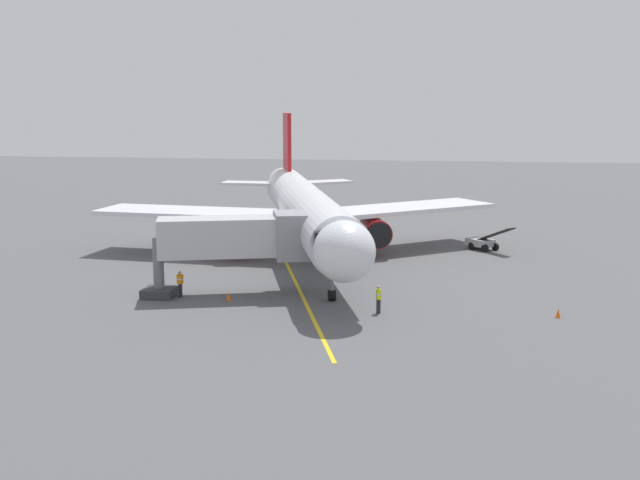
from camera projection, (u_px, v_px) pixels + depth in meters
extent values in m
plane|color=#565659|center=(300.00, 257.00, 65.09)|extent=(220.00, 220.00, 0.00)
cube|color=yellow|center=(292.00, 275.00, 58.08)|extent=(11.82, 38.35, 0.01)
cylinder|color=silver|center=(306.00, 209.00, 63.21)|extent=(13.49, 33.64, 3.80)
ellipsoid|color=silver|center=(344.00, 251.00, 45.45)|extent=(4.61, 4.87, 3.61)
cone|color=silver|center=(285.00, 186.00, 81.26)|extent=(4.14, 3.86, 3.42)
cube|color=black|center=(340.00, 238.00, 46.73)|extent=(3.56, 2.47, 0.90)
cube|color=silver|center=(399.00, 209.00, 68.10)|extent=(16.54, 14.74, 0.36)
cylinder|color=red|center=(375.00, 232.00, 65.33)|extent=(3.19, 3.92, 2.30)
cylinder|color=black|center=(379.00, 235.00, 63.63)|extent=(2.07, 0.80, 2.10)
cube|color=silver|center=(199.00, 212.00, 65.79)|extent=(17.45, 6.71, 0.36)
cylinder|color=red|center=(233.00, 235.00, 63.76)|extent=(3.19, 3.92, 2.30)
cylinder|color=black|center=(234.00, 239.00, 62.06)|extent=(2.07, 0.80, 2.10)
cube|color=red|center=(287.00, 150.00, 77.68)|extent=(1.74, 4.70, 7.20)
cube|color=silver|center=(320.00, 182.00, 78.37)|extent=(6.62, 5.63, 0.24)
cube|color=silver|center=(255.00, 183.00, 77.51)|extent=(6.45, 2.53, 0.24)
cylinder|color=slate|center=(332.00, 274.00, 50.45)|extent=(0.24, 0.24, 2.77)
cylinder|color=black|center=(332.00, 295.00, 50.68)|extent=(0.63, 0.80, 0.70)
cylinder|color=slate|center=(333.00, 230.00, 66.86)|extent=(0.24, 0.24, 2.77)
cylinder|color=black|center=(333.00, 246.00, 67.10)|extent=(0.75, 1.18, 1.10)
cylinder|color=slate|center=(271.00, 231.00, 66.16)|extent=(0.24, 0.24, 2.77)
cylinder|color=black|center=(271.00, 247.00, 66.40)|extent=(0.75, 1.18, 1.10)
cube|color=#B7B7BC|center=(228.00, 237.00, 51.63)|extent=(9.37, 5.10, 2.50)
cube|color=gray|center=(296.00, 235.00, 52.24)|extent=(3.61, 3.87, 3.00)
cylinder|color=slate|center=(159.00, 268.00, 51.36)|extent=(0.70, 0.70, 3.90)
cube|color=#333338|center=(159.00, 293.00, 51.64)|extent=(2.00, 2.00, 0.60)
cylinder|color=#23232D|center=(378.00, 306.00, 47.66)|extent=(0.26, 0.26, 0.88)
cube|color=#D8EA19|center=(379.00, 294.00, 47.53)|extent=(0.35, 0.44, 0.60)
cube|color=silver|center=(379.00, 294.00, 47.53)|extent=(0.37, 0.46, 0.10)
sphere|color=tan|center=(379.00, 287.00, 47.46)|extent=(0.22, 0.22, 0.22)
cylinder|color=#23232D|center=(180.00, 290.00, 51.69)|extent=(0.26, 0.26, 0.88)
cube|color=orange|center=(180.00, 279.00, 51.56)|extent=(0.40, 0.27, 0.60)
cube|color=silver|center=(180.00, 279.00, 51.56)|extent=(0.42, 0.28, 0.10)
sphere|color=tan|center=(180.00, 273.00, 51.49)|extent=(0.22, 0.22, 0.22)
cube|color=#9E9EA3|center=(480.00, 242.00, 68.32)|extent=(2.61, 2.62, 0.60)
cube|color=black|center=(495.00, 234.00, 66.88)|extent=(3.27, 3.31, 1.61)
cylinder|color=black|center=(495.00, 247.00, 67.82)|extent=(0.63, 0.63, 0.64)
cylinder|color=black|center=(485.00, 248.00, 67.08)|extent=(0.63, 0.63, 0.64)
cylinder|color=black|center=(482.00, 244.00, 69.02)|extent=(0.63, 0.63, 0.64)
cylinder|color=black|center=(472.00, 246.00, 68.28)|extent=(0.63, 0.63, 0.64)
cone|color=#F2590F|center=(558.00, 313.00, 46.70)|extent=(0.32, 0.32, 0.55)
cone|color=#F2590F|center=(229.00, 296.00, 50.76)|extent=(0.32, 0.32, 0.55)
cone|color=#F2590F|center=(148.00, 293.00, 51.74)|extent=(0.32, 0.32, 0.55)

